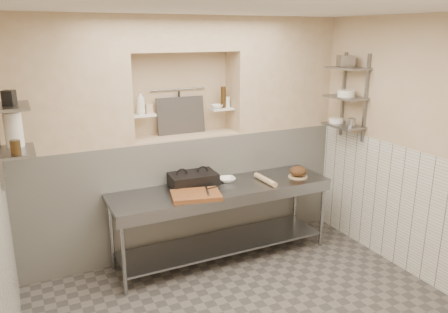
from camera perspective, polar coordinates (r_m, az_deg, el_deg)
ceiling at (r=3.58m, az=4.81°, el=19.71°), size 4.00×3.90×0.10m
wall_right at (r=5.08m, az=24.75°, el=0.64°), size 0.10×3.90×2.80m
wall_back at (r=5.53m, az=-6.12°, el=3.15°), size 4.00×0.10×2.80m
backwall_lower at (r=5.50m, az=-5.02°, el=-4.50°), size 4.00×0.40×1.40m
alcove_sill at (r=5.30m, az=-5.20°, el=2.72°), size 1.30×0.40×0.02m
backwall_pillar_left at (r=4.88m, az=-20.28°, el=8.93°), size 1.35×0.40×1.40m
backwall_pillar_right at (r=5.78m, az=7.21°, el=10.70°), size 1.35×0.40×1.40m
backwall_header at (r=5.16m, az=-5.54°, el=15.70°), size 1.30×0.40×0.40m
wainscot_left at (r=3.63m, az=-25.85°, el=-17.59°), size 0.02×3.90×1.40m
wainscot_right at (r=5.25m, az=23.45°, el=-6.83°), size 0.02×3.90×1.40m
alcove_shelf_left at (r=5.09m, az=-10.57°, el=5.32°), size 0.28×0.16×0.02m
alcove_shelf_right at (r=5.43m, az=-0.31°, el=6.24°), size 0.28×0.16×0.02m
utensil_rail at (r=5.36m, az=-6.00°, el=8.72°), size 0.70×0.02×0.02m
hanging_steel at (r=5.36m, az=-5.87°, el=6.90°), size 0.02×0.02×0.30m
splash_panel at (r=5.34m, az=-5.64°, el=5.35°), size 0.60×0.08×0.45m
wall_shelf_left_lower at (r=4.25m, az=-25.49°, el=0.60°), size 0.30×0.50×0.02m
wall_shelf_left_upper at (r=4.18m, az=-26.14°, el=5.90°), size 0.30×0.50×0.03m
shelf_rail_right_a at (r=5.80m, az=15.29°, el=7.80°), size 0.03×0.03×1.05m
shelf_rail_right_b at (r=5.51m, az=18.01°, el=7.18°), size 0.03×0.03×1.05m
wall_shelf_right_lower at (r=5.62m, az=15.32°, el=3.93°), size 0.30×0.50×0.02m
wall_shelf_right_mid at (r=5.56m, az=15.58°, el=7.46°), size 0.30×0.50×0.02m
wall_shelf_right_upper at (r=5.53m, az=15.85°, el=11.04°), size 0.30×0.50×0.03m
prep_table at (r=5.12m, az=-0.16°, el=-6.69°), size 2.60×0.70×0.90m
panini_press at (r=5.08m, az=-4.16°, el=-2.93°), size 0.56×0.42×0.15m
cutting_board at (r=4.72m, az=-3.68°, el=-5.07°), size 0.59×0.47×0.05m
knife_blade at (r=4.89m, az=-0.97°, el=-3.99°), size 0.26×0.08×0.01m
tongs at (r=4.73m, az=-2.16°, el=-4.57°), size 0.10×0.25×0.02m
mixing_bowl at (r=5.20m, az=0.39°, el=-3.03°), size 0.23×0.23×0.05m
rolling_pin at (r=5.19m, az=5.42°, el=-3.05°), size 0.07×0.42×0.06m
bread_board at (r=5.44m, az=9.61°, el=-2.59°), size 0.24×0.24×0.01m
bread_loaf at (r=5.42m, az=9.65°, el=-1.90°), size 0.21×0.21×0.12m
bottle_soap at (r=5.07m, az=-10.86°, el=6.96°), size 0.13×0.13×0.27m
jar_alcove at (r=5.11m, az=-9.80°, el=6.18°), size 0.07×0.07×0.11m
bowl_alcove at (r=5.39m, az=-0.94°, el=6.55°), size 0.16×0.16×0.05m
condiment_a at (r=5.45m, az=-0.05°, el=7.61°), size 0.06×0.06×0.23m
condiment_b at (r=5.43m, az=-0.09°, el=7.76°), size 0.06×0.06×0.26m
condiment_c at (r=5.49m, az=0.39°, el=7.15°), size 0.07×0.07×0.13m
jug_left at (r=4.35m, az=-25.79°, el=3.16°), size 0.16×0.16×0.31m
jar_left at (r=4.07m, az=-25.57°, el=1.07°), size 0.08×0.08×0.13m
box_left_upper at (r=4.13m, az=-26.26°, el=6.88°), size 0.12×0.12×0.13m
bowl_right at (r=5.72m, az=14.43°, el=4.59°), size 0.18×0.18×0.05m
canister_right at (r=5.51m, az=16.29°, el=4.30°), size 0.10×0.10×0.10m
bowl_right_mid at (r=5.55m, az=15.66°, el=7.96°), size 0.21×0.21×0.08m
basket_right at (r=5.56m, az=15.61°, el=11.91°), size 0.25×0.26×0.13m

